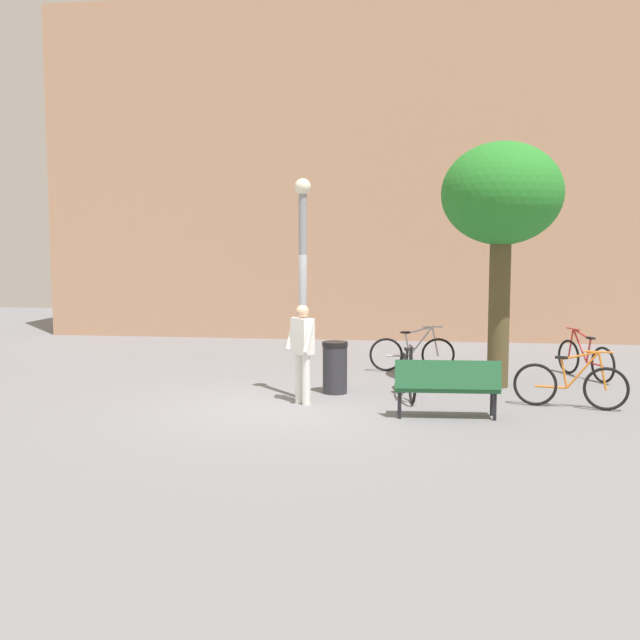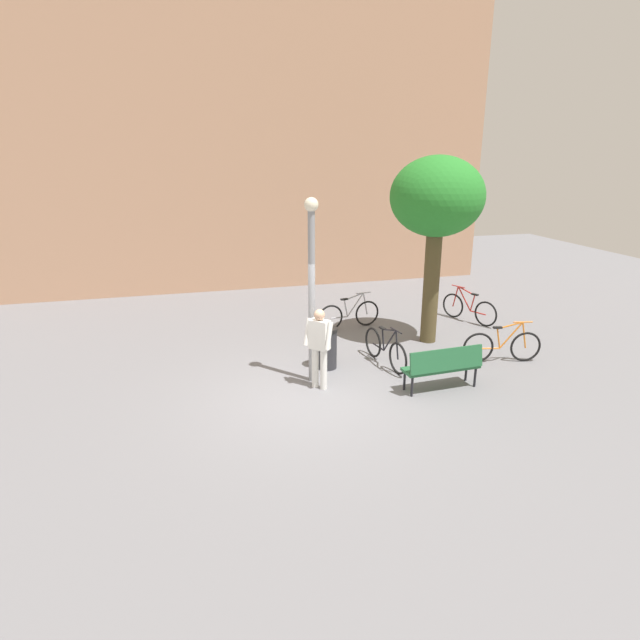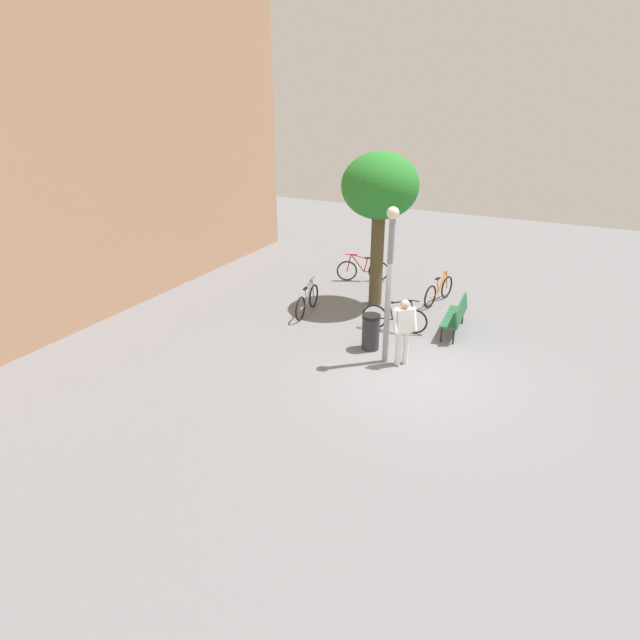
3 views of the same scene
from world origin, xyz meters
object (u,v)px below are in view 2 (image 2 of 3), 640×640
object	(u,v)px
park_bench	(443,365)
bicycle_orange	(502,346)
person_by_lamppost	(319,343)
bicycle_black	(385,349)
trash_bin	(327,348)
plaza_tree	(437,201)
bicycle_red	(469,309)
lamppost	(312,278)
bicycle_silver	(349,314)

from	to	relation	value
park_bench	bicycle_orange	distance (m)	2.28
person_by_lamppost	bicycle_black	bearing A→B (deg)	24.42
trash_bin	plaza_tree	bearing A→B (deg)	19.03
bicycle_red	bicycle_black	xyz separation A→B (m)	(-3.49, -2.40, 0.00)
bicycle_red	trash_bin	xyz separation A→B (m)	(-4.80, -2.21, 0.09)
bicycle_red	bicycle_black	distance (m)	4.23
bicycle_orange	trash_bin	xyz separation A→B (m)	(-3.97, 0.70, 0.09)
trash_bin	bicycle_red	bearing A→B (deg)	24.69
plaza_tree	bicycle_black	world-z (taller)	plaza_tree
lamppost	plaza_tree	distance (m)	4.03
lamppost	bicycle_silver	xyz separation A→B (m)	(1.84, 3.13, -1.83)
bicycle_black	bicycle_orange	bearing A→B (deg)	-10.98
lamppost	plaza_tree	world-z (taller)	plaza_tree
bicycle_orange	bicycle_black	bearing A→B (deg)	169.02
plaza_tree	bicycle_orange	size ratio (longest dim) A/B	2.56
lamppost	park_bench	world-z (taller)	lamppost
lamppost	park_bench	size ratio (longest dim) A/B	2.33
person_by_lamppost	bicycle_silver	distance (m)	4.00
person_by_lamppost	park_bench	size ratio (longest dim) A/B	1.03
person_by_lamppost	bicycle_orange	distance (m)	4.45
park_bench	bicycle_black	size ratio (longest dim) A/B	0.90
lamppost	bicycle_silver	distance (m)	4.07
plaza_tree	bicycle_black	bearing A→B (deg)	-143.83
bicycle_orange	trash_bin	size ratio (longest dim) A/B	1.90
bicycle_silver	trash_bin	size ratio (longest dim) A/B	1.93
person_by_lamppost	park_bench	bearing A→B (deg)	-17.31
lamppost	bicycle_orange	size ratio (longest dim) A/B	2.13
person_by_lamppost	bicycle_red	size ratio (longest dim) A/B	1.00
bicycle_red	person_by_lamppost	bearing A→B (deg)	-148.66
bicycle_red	bicycle_orange	bearing A→B (deg)	-105.99
person_by_lamppost	trash_bin	size ratio (longest dim) A/B	1.79
park_bench	plaza_tree	bearing A→B (deg)	69.32
bicycle_orange	bicycle_black	size ratio (longest dim) A/B	0.99
bicycle_orange	bicycle_silver	bearing A→B (deg)	128.78
lamppost	person_by_lamppost	distance (m)	1.31
bicycle_silver	trash_bin	bearing A→B (deg)	-118.06
person_by_lamppost	trash_bin	world-z (taller)	person_by_lamppost
lamppost	bicycle_silver	bearing A→B (deg)	59.49
person_by_lamppost	bicycle_red	distance (m)	6.16
park_bench	trash_bin	xyz separation A→B (m)	(-1.93, 1.72, -0.07)
person_by_lamppost	plaza_tree	xyz separation A→B (m)	(3.40, 2.01, 2.55)
trash_bin	bicycle_silver	bearing A→B (deg)	61.94
lamppost	person_by_lamppost	bearing A→B (deg)	-82.55
person_by_lamppost	plaza_tree	world-z (taller)	plaza_tree
plaza_tree	bicycle_silver	xyz separation A→B (m)	(-1.61, 1.52, -3.13)
bicycle_red	trash_bin	world-z (taller)	bicycle_red
park_bench	bicycle_black	distance (m)	1.66
park_bench	bicycle_orange	size ratio (longest dim) A/B	0.91
bicycle_orange	trash_bin	bearing A→B (deg)	169.94
lamppost	person_by_lamppost	size ratio (longest dim) A/B	2.27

